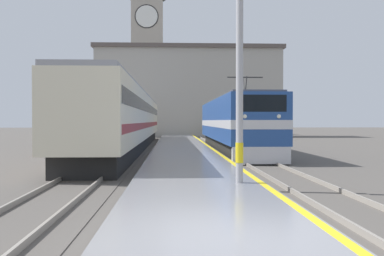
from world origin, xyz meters
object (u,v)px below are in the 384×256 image
at_px(catenary_mast, 244,55).
at_px(clock_tower, 148,47).
at_px(locomotive_train, 233,124).
at_px(passenger_train, 130,119).

xyz_separation_m(catenary_mast, clock_tower, (-6.01, 59.07, 9.88)).
xyz_separation_m(locomotive_train, catenary_mast, (-2.06, -17.11, 2.21)).
relative_size(catenary_mast, clock_tower, 0.29).
relative_size(locomotive_train, passenger_train, 0.52).
height_order(catenary_mast, clock_tower, clock_tower).
distance_m(locomotive_train, clock_tower, 44.40).
height_order(locomotive_train, clock_tower, clock_tower).
bearing_deg(catenary_mast, passenger_train, 104.41).
relative_size(locomotive_train, clock_tower, 0.75).
bearing_deg(clock_tower, passenger_train, -88.93).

